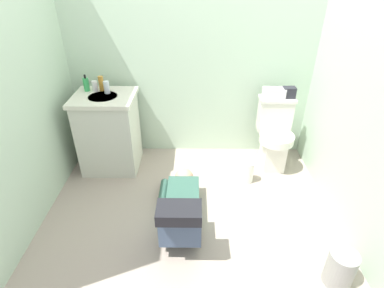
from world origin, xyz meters
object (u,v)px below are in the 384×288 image
Objects in this scene: person_plumber at (181,208)px; toiletry_bag at (289,92)px; tissue_box at (274,93)px; bottle_white at (95,86)px; trash_can at (340,268)px; bottle_amber at (101,83)px; vanity_cabinet at (109,132)px; faucet at (106,85)px; soap_dispenser at (86,84)px; bottle_clear at (107,87)px; paper_towel_roll at (248,172)px; toilet at (274,135)px.

person_plumber is 1.58m from toiletry_bag.
bottle_white is (-1.79, -0.03, 0.07)m from tissue_box.
person_plumber is 1.24m from trash_can.
bottle_amber reaches higher than person_plumber.
vanity_cabinet is 0.48m from bottle_white.
faucet reaches higher than person_plumber.
bottle_clear is at bearing -15.15° from soap_dispenser.
tissue_box is 1.79m from bottle_white.
bottle_amber is 1.71m from paper_towel_roll.
bottle_white is at bearing -163.74° from faucet.
soap_dispenser reaches higher than person_plumber.
soap_dispenser is (-1.87, -0.02, 0.09)m from tissue_box.
bottle_amber is (-1.88, -0.01, 0.09)m from toiletry_bag.
paper_towel_roll is at bearing -121.88° from tissue_box.
bottle_clear is at bearing 141.86° from trash_can.
vanity_cabinet is 0.49m from bottle_amber.
bottle_white is at bearing 178.04° from toilet.
person_plumber is 6.42× the size of soap_dispenser.
faucet is 0.36× the size of trash_can.
vanity_cabinet is at bearing 169.23° from paper_towel_roll.
bottle_white reaches higher than faucet.
toilet is 1.90m from bottle_white.
bottle_amber reaches higher than trash_can.
paper_towel_roll is at bearing -13.38° from bottle_clear.
bottle_amber is at bearing 4.67° from soap_dispenser.
bottle_amber reaches higher than paper_towel_roll.
toilet is 2.70× the size of trash_can.
person_plumber is 4.67× the size of paper_towel_roll.
vanity_cabinet is 1.73m from tissue_box.
trash_can is (1.94, -1.54, -0.75)m from bottle_amber.
person_plumber is 4.84× the size of tissue_box.
bottle_amber is 0.10m from bottle_clear.
toiletry_bag is 1.88m from bottle_amber.
toiletry_bag reaches higher than toilet.
faucet is 0.08m from bottle_clear.
toiletry_bag is 1.02× the size of bottle_clear.
tissue_box reaches higher than vanity_cabinet.
bottle_clear reaches higher than toiletry_bag.
soap_dispenser is (-0.97, 0.98, 0.71)m from person_plumber.
bottle_amber is at bearing 141.56° from trash_can.
soap_dispenser is 0.15m from bottle_amber.
vanity_cabinet is 0.77× the size of person_plumber.
person_plumber reaches higher than paper_towel_roll.
toilet is 7.50× the size of faucet.
bottle_amber is 0.53× the size of trash_can.
faucet is (-1.73, 0.09, 0.50)m from toilet.
vanity_cabinet is 3.73× the size of tissue_box.
paper_towel_roll is at bearing -14.00° from bottle_white.
faucet is 1.67m from paper_towel_roll.
toilet is at bearing -0.48° from bottle_clear.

